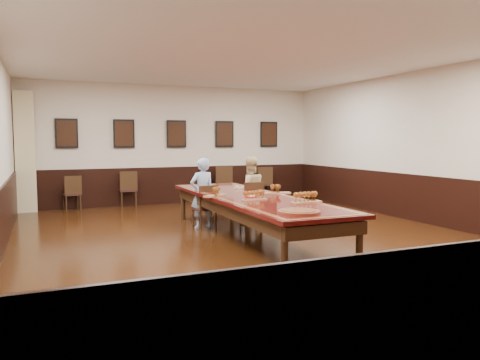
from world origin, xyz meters
name	(u,v)px	position (x,y,z in m)	size (l,w,h in m)	color
floor	(251,239)	(0.00, 0.00, -0.01)	(8.00, 10.00, 0.02)	black
ceiling	(251,54)	(0.00, 0.00, 3.21)	(8.00, 10.00, 0.02)	white
wall_back	(176,145)	(0.00, 5.01, 1.60)	(8.00, 0.02, 3.20)	beige
wall_right	(427,147)	(4.01, 0.00, 1.60)	(0.02, 10.00, 3.20)	beige
chair_man	(204,207)	(-0.47, 1.17, 0.44)	(0.41, 0.44, 0.87)	black
chair_woman	(251,203)	(0.55, 1.21, 0.45)	(0.42, 0.46, 0.89)	black
spare_chair_a	(72,193)	(-2.74, 4.73, 0.43)	(0.40, 0.44, 0.86)	black
spare_chair_b	(128,189)	(-1.35, 4.82, 0.47)	(0.44, 0.48, 0.93)	black
spare_chair_c	(222,183)	(1.24, 4.76, 0.52)	(0.48, 0.53, 1.03)	black
spare_chair_d	(264,183)	(2.56, 4.79, 0.48)	(0.45, 0.49, 0.95)	black
person_man	(202,193)	(-0.49, 1.26, 0.69)	(0.51, 0.33, 1.39)	#5086C9
person_woman	(250,190)	(0.56, 1.30, 0.70)	(0.69, 0.54, 1.40)	beige
pink_phone	(282,195)	(0.60, -0.04, 0.76)	(0.07, 0.14, 0.01)	#ED4F8B
curtain	(25,152)	(-3.75, 4.82, 1.45)	(0.45, 0.18, 2.90)	beige
wainscoting	(251,210)	(0.00, 0.00, 0.50)	(8.00, 10.00, 1.00)	black
conference_table	(251,204)	(0.00, 0.00, 0.61)	(1.40, 5.00, 0.76)	#320808
posters	(176,134)	(0.00, 4.94, 1.90)	(6.14, 0.04, 0.74)	black
flight_a	(216,192)	(-0.58, 0.23, 0.83)	(0.46, 0.33, 0.17)	#9A6D40
flight_b	(277,189)	(0.59, 0.15, 0.83)	(0.51, 0.26, 0.18)	#9A6D40
flight_c	(254,196)	(-0.17, -0.51, 0.83)	(0.46, 0.22, 0.16)	#9A6D40
flight_d	(306,198)	(0.44, -1.15, 0.84)	(0.51, 0.18, 0.19)	#9A6D40
red_plate_grp	(251,197)	(-0.05, -0.12, 0.76)	(0.22, 0.22, 0.03)	red
carved_platter	(299,212)	(-0.17, -1.98, 0.77)	(0.71, 0.71, 0.05)	#5A1E12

